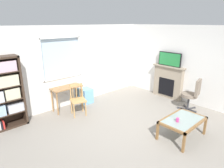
{
  "coord_description": "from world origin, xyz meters",
  "views": [
    {
      "loc": [
        -3.25,
        -2.85,
        2.61
      ],
      "look_at": [
        0.02,
        0.7,
        1.07
      ],
      "focal_mm": 31.42,
      "sensor_mm": 36.0,
      "label": 1
    }
  ],
  "objects_px": {
    "plastic_drawer_unit": "(86,96)",
    "fireplace": "(168,82)",
    "bookshelf": "(2,91)",
    "tv": "(170,59)",
    "desk_under_window": "(67,91)",
    "sippy_cup": "(178,120)",
    "office_chair": "(192,93)",
    "coffee_table": "(183,122)",
    "wooden_chair": "(78,99)"
  },
  "relations": [
    {
      "from": "desk_under_window",
      "to": "plastic_drawer_unit",
      "type": "bearing_deg",
      "value": 3.94
    },
    {
      "from": "tv",
      "to": "sippy_cup",
      "type": "bearing_deg",
      "value": -143.15
    },
    {
      "from": "coffee_table",
      "to": "sippy_cup",
      "type": "bearing_deg",
      "value": 171.41
    },
    {
      "from": "plastic_drawer_unit",
      "to": "office_chair",
      "type": "bearing_deg",
      "value": -53.21
    },
    {
      "from": "wooden_chair",
      "to": "office_chair",
      "type": "bearing_deg",
      "value": -38.27
    },
    {
      "from": "desk_under_window",
      "to": "office_chair",
      "type": "bearing_deg",
      "value": -43.94
    },
    {
      "from": "fireplace",
      "to": "sippy_cup",
      "type": "relative_size",
      "value": 12.98
    },
    {
      "from": "wooden_chair",
      "to": "plastic_drawer_unit",
      "type": "relative_size",
      "value": 1.84
    },
    {
      "from": "bookshelf",
      "to": "fireplace",
      "type": "bearing_deg",
      "value": -18.38
    },
    {
      "from": "plastic_drawer_unit",
      "to": "fireplace",
      "type": "relative_size",
      "value": 0.42
    },
    {
      "from": "bookshelf",
      "to": "fireplace",
      "type": "relative_size",
      "value": 1.57
    },
    {
      "from": "desk_under_window",
      "to": "wooden_chair",
      "type": "xyz_separation_m",
      "value": [
        0.05,
        -0.52,
        -0.14
      ]
    },
    {
      "from": "bookshelf",
      "to": "plastic_drawer_unit",
      "type": "relative_size",
      "value": 3.74
    },
    {
      "from": "bookshelf",
      "to": "tv",
      "type": "height_order",
      "value": "bookshelf"
    },
    {
      "from": "sippy_cup",
      "to": "bookshelf",
      "type": "bearing_deg",
      "value": 129.5
    },
    {
      "from": "plastic_drawer_unit",
      "to": "sippy_cup",
      "type": "xyz_separation_m",
      "value": [
        0.25,
        -3.2,
        0.26
      ]
    },
    {
      "from": "desk_under_window",
      "to": "sippy_cup",
      "type": "relative_size",
      "value": 10.43
    },
    {
      "from": "plastic_drawer_unit",
      "to": "coffee_table",
      "type": "distance_m",
      "value": 3.26
    },
    {
      "from": "plastic_drawer_unit",
      "to": "office_chair",
      "type": "distance_m",
      "value": 3.36
    },
    {
      "from": "bookshelf",
      "to": "desk_under_window",
      "type": "height_order",
      "value": "bookshelf"
    },
    {
      "from": "fireplace",
      "to": "sippy_cup",
      "type": "xyz_separation_m",
      "value": [
        -2.2,
        -1.63,
        -0.07
      ]
    },
    {
      "from": "desk_under_window",
      "to": "tv",
      "type": "bearing_deg",
      "value": -25.68
    },
    {
      "from": "wooden_chair",
      "to": "fireplace",
      "type": "height_order",
      "value": "fireplace"
    },
    {
      "from": "wooden_chair",
      "to": "fireplace",
      "type": "bearing_deg",
      "value": -17.76
    },
    {
      "from": "bookshelf",
      "to": "tv",
      "type": "distance_m",
      "value": 5.14
    },
    {
      "from": "sippy_cup",
      "to": "office_chair",
      "type": "bearing_deg",
      "value": 16.35
    },
    {
      "from": "fireplace",
      "to": "sippy_cup",
      "type": "height_order",
      "value": "fireplace"
    },
    {
      "from": "plastic_drawer_unit",
      "to": "office_chair",
      "type": "relative_size",
      "value": 0.49
    },
    {
      "from": "fireplace",
      "to": "tv",
      "type": "distance_m",
      "value": 0.81
    },
    {
      "from": "bookshelf",
      "to": "wooden_chair",
      "type": "distance_m",
      "value": 1.94
    },
    {
      "from": "tv",
      "to": "office_chair",
      "type": "distance_m",
      "value": 1.46
    },
    {
      "from": "tv",
      "to": "coffee_table",
      "type": "distance_m",
      "value": 2.77
    },
    {
      "from": "plastic_drawer_unit",
      "to": "coffee_table",
      "type": "xyz_separation_m",
      "value": [
        0.44,
        -3.23,
        0.15
      ]
    },
    {
      "from": "office_chair",
      "to": "desk_under_window",
      "type": "bearing_deg",
      "value": 136.06
    },
    {
      "from": "tv",
      "to": "sippy_cup",
      "type": "relative_size",
      "value": 9.3
    },
    {
      "from": "desk_under_window",
      "to": "fireplace",
      "type": "height_order",
      "value": "fireplace"
    },
    {
      "from": "bookshelf",
      "to": "office_chair",
      "type": "xyz_separation_m",
      "value": [
        4.44,
        -2.74,
        -0.42
      ]
    },
    {
      "from": "wooden_chair",
      "to": "tv",
      "type": "xyz_separation_m",
      "value": [
        3.1,
        -1.0,
        0.92
      ]
    },
    {
      "from": "fireplace",
      "to": "sippy_cup",
      "type": "distance_m",
      "value": 2.74
    },
    {
      "from": "office_chair",
      "to": "plastic_drawer_unit",
      "type": "bearing_deg",
      "value": 126.79
    },
    {
      "from": "desk_under_window",
      "to": "office_chair",
      "type": "distance_m",
      "value": 3.8
    },
    {
      "from": "office_chair",
      "to": "fireplace",
      "type": "bearing_deg",
      "value": 68.62
    },
    {
      "from": "tv",
      "to": "coffee_table",
      "type": "height_order",
      "value": "tv"
    },
    {
      "from": "wooden_chair",
      "to": "tv",
      "type": "bearing_deg",
      "value": -17.86
    },
    {
      "from": "sippy_cup",
      "to": "coffee_table",
      "type": "bearing_deg",
      "value": -8.59
    },
    {
      "from": "desk_under_window",
      "to": "coffee_table",
      "type": "distance_m",
      "value": 3.39
    },
    {
      "from": "office_chair",
      "to": "coffee_table",
      "type": "distance_m",
      "value": 1.66
    },
    {
      "from": "bookshelf",
      "to": "wooden_chair",
      "type": "bearing_deg",
      "value": -19.46
    },
    {
      "from": "coffee_table",
      "to": "office_chair",
      "type": "bearing_deg",
      "value": 19.27
    },
    {
      "from": "desk_under_window",
      "to": "plastic_drawer_unit",
      "type": "height_order",
      "value": "desk_under_window"
    }
  ]
}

